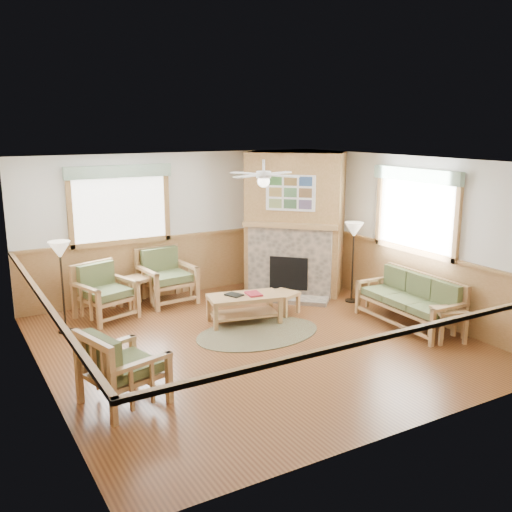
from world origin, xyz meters
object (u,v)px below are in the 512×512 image
armchair_back_left (105,292)px  armchair_left (123,366)px  footstool (283,303)px  sofa (409,301)px  end_table_chairs (136,292)px  end_table_sofa (448,325)px  armchair_back_right (167,276)px  floor_lamp_left (63,287)px  coffee_table (244,309)px  floor_lamp_right (353,262)px

armchair_back_left → armchair_left: (-0.65, -3.10, -0.00)m
footstool → sofa: bearing=-46.2°
end_table_chairs → end_table_sofa: bearing=-47.9°
sofa → armchair_back_left: (-4.17, 2.79, 0.05)m
armchair_back_right → floor_lamp_left: (-1.97, -0.66, 0.24)m
sofa → armchair_left: (-4.82, -0.30, 0.04)m
armchair_back_left → end_table_sofa: bearing=-58.4°
sofa → end_table_chairs: (-3.53, 3.12, -0.14)m
armchair_back_right → end_table_chairs: armchair_back_right is taller
armchair_left → end_table_chairs: (1.28, 3.43, -0.18)m
coffee_table → end_table_chairs: end_table_chairs is taller
floor_lamp_left → floor_lamp_right: 5.04m
coffee_table → footstool: 0.81m
end_table_sofa → armchair_back_right: bearing=127.0°
armchair_back_left → floor_lamp_left: size_ratio=0.63×
armchair_left → floor_lamp_right: (4.84, 1.76, 0.29)m
armchair_back_left → floor_lamp_left: bearing=-174.0°
armchair_back_right → end_table_sofa: 4.93m
armchair_back_right → coffee_table: size_ratio=0.84×
coffee_table → floor_lamp_right: floor_lamp_right is taller
sofa → armchair_left: 4.83m
footstool → floor_lamp_left: 3.64m
armchair_back_left → end_table_chairs: bearing=9.7°
armchair_back_left → armchair_left: 3.17m
armchair_left → coffee_table: 3.11m
coffee_table → armchair_left: bearing=-133.2°
coffee_table → end_table_sofa: end_table_sofa is taller
end_table_chairs → end_table_sofa: size_ratio=1.09×
coffee_table → floor_lamp_left: 2.89m
floor_lamp_left → floor_lamp_right: floor_lamp_right is taller
armchair_left → coffee_table: armchair_left is taller
armchair_left → footstool: 3.84m
sofa → armchair_back_left: bearing=-122.2°
armchair_back_left → footstool: (2.72, -1.29, -0.27)m
end_table_sofa → floor_lamp_left: 5.95m
armchair_left → armchair_back_right: bearing=-43.8°
armchair_back_right → armchair_left: (-1.87, -3.43, -0.03)m
end_table_sofa → footstool: bearing=122.4°
footstool → end_table_chairs: bearing=142.2°
armchair_left → sofa: bearing=-101.5°
armchair_back_left → end_table_sofa: (4.19, -3.60, -0.21)m
sofa → coffee_table: 2.68m
sofa → coffee_table: bearing=-121.0°
armchair_left → end_table_chairs: armchair_left is taller
armchair_back_left → end_table_chairs: 0.74m
armchair_back_left → armchair_left: armchair_back_left is taller
armchair_left → end_table_sofa: armchair_left is taller
end_table_chairs → footstool: size_ratio=1.25×
end_table_sofa → floor_lamp_right: bearing=90.0°
end_table_chairs → footstool: end_table_chairs is taller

